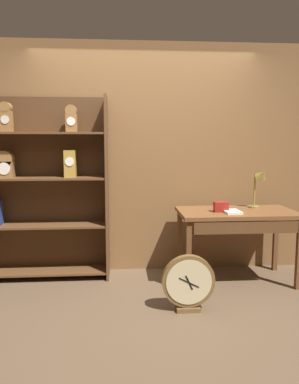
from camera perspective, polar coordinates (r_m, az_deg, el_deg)
The scene contains 8 objects.
ground_plane at distance 3.30m, azimuth 0.62°, elevation -19.05°, with size 10.00×10.00×0.00m, color brown.
back_wood_panel at distance 4.24m, azimuth -0.86°, elevation 5.14°, with size 4.80×0.05×2.60m, color brown.
bookshelf at distance 4.17m, azimuth -16.84°, elevation 0.54°, with size 1.44×0.35×1.98m.
workbench at distance 4.01m, azimuth 13.45°, elevation -4.18°, with size 1.23×0.67×0.77m.
desk_lamp at distance 4.19m, azimuth 16.78°, elevation 1.69°, with size 0.19×0.20×0.45m.
toolbox_small at distance 3.90m, azimuth 11.02°, elevation -2.27°, with size 0.14×0.09×0.11m, color maroon.
open_repair_manual at distance 3.87m, azimuth 12.66°, elevation -3.00°, with size 0.16×0.22×0.03m, color silver.
round_clock_large at distance 3.35m, azimuth 6.04°, elevation -13.83°, with size 0.47×0.11×0.51m.
Camera 1 is at (-0.26, -2.94, 1.48)m, focal length 34.39 mm.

